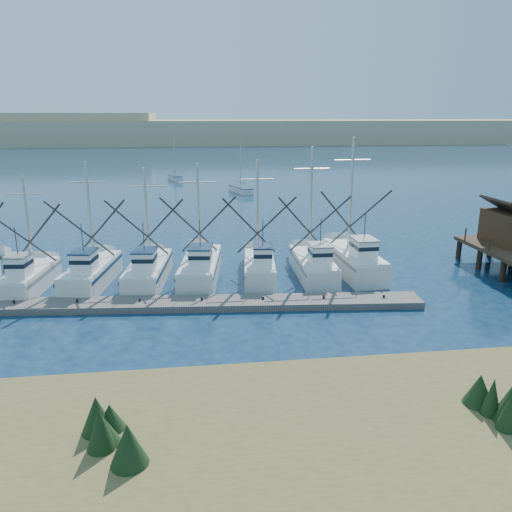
{
  "coord_description": "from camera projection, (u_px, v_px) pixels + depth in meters",
  "views": [
    {
      "loc": [
        -4.41,
        -24.4,
        12.02
      ],
      "look_at": [
        -0.2,
        8.0,
        2.8
      ],
      "focal_mm": 35.0,
      "sensor_mm": 36.0,
      "label": 1
    }
  ],
  "objects": [
    {
      "name": "sailboat_far",
      "position": [
        175.0,
        178.0,
        96.07
      ],
      "size": [
        2.99,
        5.74,
        8.1
      ],
      "rotation": [
        0.0,
        0.0,
        0.22
      ],
      "color": "silver",
      "rests_on": "ground"
    },
    {
      "name": "shore_bank",
      "position": [
        91.0,
        471.0,
        16.35
      ],
      "size": [
        40.0,
        10.0,
        1.6
      ],
      "primitive_type": "cube",
      "color": "#4C422D",
      "rests_on": "ground"
    },
    {
      "name": "floating_dock",
      "position": [
        171.0,
        304.0,
        32.41
      ],
      "size": [
        32.81,
        4.95,
        0.44
      ],
      "primitive_type": "cube",
      "rotation": [
        0.0,
        0.0,
        -0.08
      ],
      "color": "#645F5A",
      "rests_on": "ground"
    },
    {
      "name": "trawler_fleet",
      "position": [
        184.0,
        269.0,
        37.15
      ],
      "size": [
        31.52,
        8.73,
        10.43
      ],
      "color": "silver",
      "rests_on": "ground"
    },
    {
      "name": "ground",
      "position": [
        279.0,
        345.0,
        27.1
      ],
      "size": [
        500.0,
        500.0,
        0.0
      ],
      "primitive_type": "plane",
      "color": "#0D1F3A",
      "rests_on": "ground"
    },
    {
      "name": "sailboat_near",
      "position": [
        241.0,
        190.0,
        80.31
      ],
      "size": [
        3.55,
        6.23,
        8.1
      ],
      "rotation": [
        0.0,
        0.0,
        0.32
      ],
      "color": "silver",
      "rests_on": "ground"
    },
    {
      "name": "dune_ridge",
      "position": [
        199.0,
        132.0,
        226.16
      ],
      "size": [
        360.0,
        60.0,
        10.0
      ],
      "primitive_type": "cube",
      "color": "tan",
      "rests_on": "ground"
    }
  ]
}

